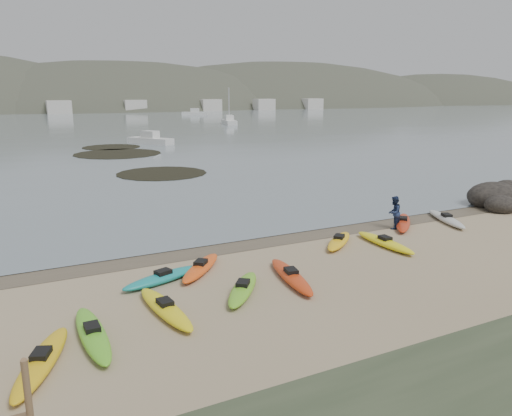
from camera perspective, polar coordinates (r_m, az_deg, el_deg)
ground at (r=23.33m, az=0.00°, el=-3.59°), size 600.00×600.00×0.00m
wet_sand at (r=23.08m, az=0.34°, el=-3.77°), size 60.00×60.00×0.00m
water at (r=320.12m, az=-25.75°, el=10.72°), size 1200.00×1200.00×0.00m
kayaks at (r=19.31m, az=2.90°, el=-6.71°), size 22.26×9.58×0.34m
person_east at (r=25.84m, az=15.50°, el=-0.50°), size 1.01×0.94×1.67m
rock_cluster at (r=33.81m, az=26.39°, el=0.71°), size 5.21×3.81×1.72m
kelp_mats at (r=54.63m, az=-14.64°, el=5.72°), size 9.42×29.56×0.04m
moored_boats at (r=97.81m, az=-26.02°, el=8.27°), size 95.13×83.05×1.35m
far_hills at (r=220.69m, az=-14.07°, el=6.92°), size 550.00×135.00×80.00m
far_town at (r=165.75m, az=-21.87°, el=10.64°), size 199.00×5.00×4.00m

